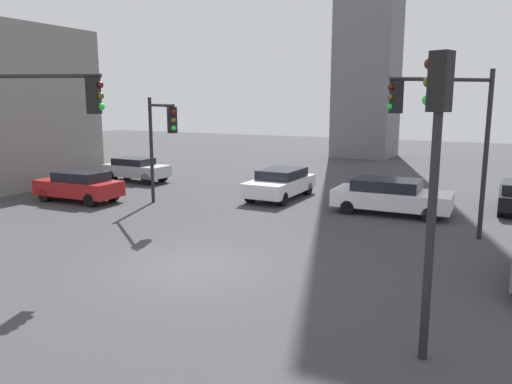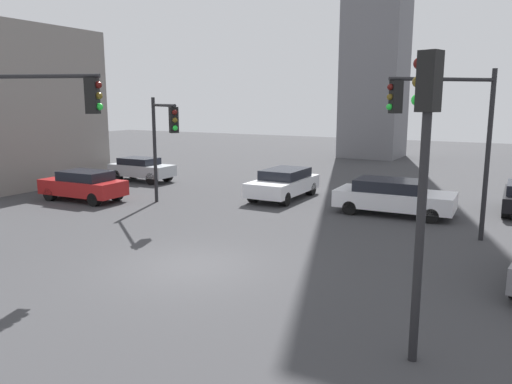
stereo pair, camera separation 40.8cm
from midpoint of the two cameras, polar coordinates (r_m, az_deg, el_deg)
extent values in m
plane|color=#38383A|center=(14.48, -6.91, -8.49)|extent=(103.46, 103.46, 0.00)
cylinder|color=black|center=(15.78, -24.40, 12.07)|extent=(4.18, 1.77, 0.12)
cube|color=black|center=(14.83, -17.63, 10.54)|extent=(0.42, 0.42, 1.00)
sphere|color=#4C0F0C|center=(14.75, -16.98, 11.75)|extent=(0.20, 0.20, 0.20)
sphere|color=#594714|center=(14.74, -16.92, 10.58)|extent=(0.20, 0.20, 0.20)
sphere|color=green|center=(14.74, -16.86, 9.42)|extent=(0.20, 0.20, 0.20)
cylinder|color=black|center=(9.09, 19.76, -2.41)|extent=(0.16, 0.16, 5.49)
cube|color=black|center=(8.89, 20.66, 11.86)|extent=(0.40, 0.40, 1.00)
sphere|color=#4C0F0C|center=(9.00, 19.62, 13.81)|extent=(0.20, 0.20, 0.20)
sphere|color=#594714|center=(8.98, 19.50, 11.91)|extent=(0.20, 0.20, 0.20)
sphere|color=green|center=(8.97, 19.38, 10.00)|extent=(0.20, 0.20, 0.20)
cylinder|color=black|center=(18.21, 25.77, 3.68)|extent=(0.16, 0.16, 5.72)
cylinder|color=black|center=(17.00, 21.48, 12.03)|extent=(2.79, 2.67, 0.12)
cube|color=black|center=(16.11, 16.56, 10.48)|extent=(0.45, 0.45, 1.00)
sphere|color=#4C0F0C|center=(16.02, 15.99, 11.59)|extent=(0.20, 0.20, 0.20)
sphere|color=#594714|center=(16.01, 15.93, 10.51)|extent=(0.20, 0.20, 0.20)
sphere|color=green|center=(16.01, 15.88, 9.44)|extent=(0.20, 0.20, 0.20)
cylinder|color=black|center=(23.46, -11.12, 4.73)|extent=(0.16, 0.16, 4.86)
cylinder|color=black|center=(21.32, -10.15, 9.83)|extent=(3.37, 2.63, 0.12)
cube|color=black|center=(19.55, -8.89, 8.22)|extent=(0.45, 0.45, 1.00)
sphere|color=#4C0F0C|center=(19.35, -8.77, 9.09)|extent=(0.20, 0.20, 0.20)
sphere|color=#594714|center=(19.35, -8.75, 8.21)|extent=(0.20, 0.20, 0.20)
sphere|color=green|center=(19.37, -8.72, 7.32)|extent=(0.20, 0.20, 0.20)
cylinder|color=black|center=(25.25, 27.48, -0.73)|extent=(0.32, 0.63, 0.62)
cylinder|color=black|center=(22.55, 27.37, -1.93)|extent=(0.32, 0.63, 0.62)
cube|color=silver|center=(24.07, 3.64, 0.76)|extent=(2.02, 4.53, 0.66)
cube|color=black|center=(24.19, 3.89, 2.10)|extent=(1.76, 2.54, 0.50)
cylinder|color=black|center=(22.43, 3.82, -0.82)|extent=(0.36, 0.64, 0.63)
cylinder|color=black|center=(23.14, 0.20, -0.44)|extent=(0.36, 0.64, 0.63)
cylinder|color=black|center=(25.19, 6.79, 0.37)|extent=(0.36, 0.64, 0.63)
cylinder|color=black|center=(25.83, 3.47, 0.67)|extent=(0.36, 0.64, 0.63)
cube|color=#ADB2B7|center=(30.01, -12.66, 2.49)|extent=(3.93, 1.73, 0.66)
cube|color=black|center=(30.07, -12.98, 3.47)|extent=(2.21, 1.50, 0.43)
cylinder|color=black|center=(29.73, -9.85, 1.87)|extent=(0.70, 0.31, 0.69)
cylinder|color=black|center=(28.69, -11.53, 1.51)|extent=(0.70, 0.31, 0.69)
cylinder|color=black|center=(31.43, -13.66, 2.19)|extent=(0.70, 0.31, 0.69)
cylinder|color=black|center=(30.45, -15.36, 1.85)|extent=(0.70, 0.31, 0.69)
cube|color=silver|center=(21.52, 16.22, -0.81)|extent=(4.87, 2.29, 0.70)
cube|color=black|center=(21.47, 15.67, 0.72)|extent=(2.76, 1.95, 0.51)
cylinder|color=black|center=(22.19, 20.74, -1.66)|extent=(0.60, 0.40, 0.59)
cylinder|color=black|center=(20.51, 20.17, -2.56)|extent=(0.60, 0.40, 0.59)
cylinder|color=black|center=(22.76, 12.58, -0.94)|extent=(0.60, 0.40, 0.59)
cylinder|color=black|center=(21.13, 11.38, -1.76)|extent=(0.60, 0.40, 0.59)
cube|color=maroon|center=(24.86, -18.92, 0.54)|extent=(4.22, 1.98, 0.70)
cube|color=black|center=(24.63, -18.65, 1.76)|extent=(2.39, 1.67, 0.48)
cylinder|color=black|center=(25.45, -22.25, -0.25)|extent=(0.63, 0.35, 0.62)
cylinder|color=black|center=(26.40, -19.92, 0.26)|extent=(0.63, 0.35, 0.62)
cylinder|color=black|center=(23.44, -17.69, -0.82)|extent=(0.63, 0.35, 0.62)
cylinder|color=black|center=(24.47, -15.36, -0.25)|extent=(0.63, 0.35, 0.62)
camera|label=1|loc=(0.20, -89.33, 0.12)|focal=34.62mm
camera|label=2|loc=(0.20, 90.67, -0.12)|focal=34.62mm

